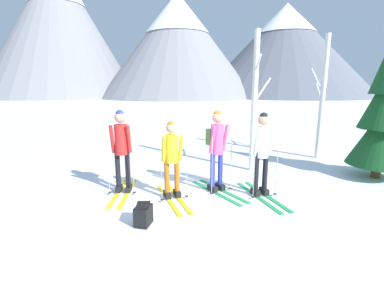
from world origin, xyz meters
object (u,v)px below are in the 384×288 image
Objects in this scene: skier_in_red at (122,146)px; birch_tree_tall at (322,97)px; skier_in_yellow at (171,156)px; skier_in_white at (262,151)px; pine_tree_near at (384,114)px; birch_tree_slender at (255,102)px; skier_in_pink at (217,146)px; backpack_on_snow_front at (143,215)px.

birch_tree_tall is (5.87, 2.80, 0.94)m from skier_in_red.
skier_in_white is at bearing 0.82° from skier_in_yellow.
birch_tree_tall is at bearing 104.43° from pine_tree_near.
skier_in_yellow is 0.44× the size of birch_tree_slender.
skier_in_red is 3.75m from birch_tree_slender.
birch_tree_tall reaches higher than skier_in_pink.
skier_in_pink is at bearing 18.99° from skier_in_yellow.
skier_in_red is 0.51× the size of pine_tree_near.
skier_in_pink is at bearing 46.24° from backpack_on_snow_front.
pine_tree_near reaches higher than skier_in_red.
birch_tree_tall is (4.77, 3.16, 1.08)m from skier_in_yellow.
skier_in_pink is at bearing -0.63° from skier_in_red.
skier_in_yellow is (1.10, -0.37, -0.14)m from skier_in_red.
pine_tree_near is 6.37m from backpack_on_snow_front.
skier_in_red is 0.47× the size of birch_tree_tall.
skier_in_red is 1.02× the size of skier_in_white.
pine_tree_near is 0.96× the size of birch_tree_slender.
birch_tree_slender reaches higher than skier_in_white.
birch_tree_slender is at bearing 165.47° from pine_tree_near.
skier_in_pink reaches higher than backpack_on_snow_front.
birch_tree_slender is 10.01× the size of backpack_on_snow_front.
skier_in_yellow is 1.93m from skier_in_white.
birch_tree_slender is 4.42m from backpack_on_snow_front.
pine_tree_near is at bearing 17.27° from skier_in_white.
pine_tree_near reaches higher than backpack_on_snow_front.
skier_in_white is at bearing -162.73° from pine_tree_near.
skier_in_red is 1.10× the size of skier_in_yellow.
skier_in_pink is 0.50× the size of pine_tree_near.
pine_tree_near reaches higher than skier_in_yellow.
backpack_on_snow_front is at bearing -131.30° from birch_tree_slender.
skier_in_white is at bearing -99.02° from birch_tree_slender.
skier_in_white is 0.50× the size of pine_tree_near.
birch_tree_slender is (3.32, 1.51, 0.86)m from skier_in_red.
skier_in_red is 6.47m from pine_tree_near.
birch_tree_tall reaches higher than skier_in_red.
pine_tree_near is at bearing -75.57° from birch_tree_tall.
pine_tree_near reaches higher than skier_in_white.
skier_in_red is 4.89× the size of backpack_on_snow_front.
skier_in_pink is 4.80m from birch_tree_tall.
skier_in_yellow is 4.44× the size of backpack_on_snow_front.
skier_in_yellow is 1.06m from skier_in_pink.
backpack_on_snow_front is at bearing -153.21° from skier_in_white.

